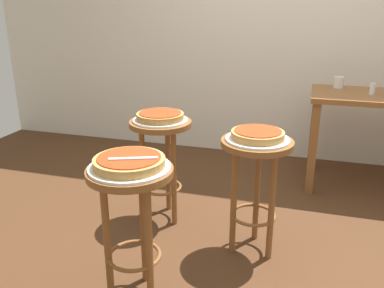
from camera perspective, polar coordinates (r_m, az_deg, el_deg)
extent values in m
plane|color=#4C2D19|center=(2.66, 8.06, -13.19)|extent=(6.00, 6.00, 0.00)
cylinder|color=brown|center=(1.89, -8.80, -3.94)|extent=(0.41, 0.41, 0.03)
cylinder|color=brown|center=(2.14, -6.87, -11.34)|extent=(0.04, 0.04, 0.67)
cylinder|color=brown|center=(2.04, -11.91, -13.32)|extent=(0.04, 0.04, 0.67)
cylinder|color=brown|center=(1.96, -6.08, -14.51)|extent=(0.04, 0.04, 0.67)
torus|color=brown|center=(2.10, -8.16, -15.33)|extent=(0.27, 0.27, 0.02)
cylinder|color=white|center=(1.88, -8.83, -3.28)|extent=(0.38, 0.38, 0.01)
cylinder|color=tan|center=(1.87, -8.87, -2.55)|extent=(0.33, 0.33, 0.04)
cylinder|color=red|center=(1.86, -8.91, -1.89)|extent=(0.29, 0.29, 0.01)
cylinder|color=brown|center=(2.28, 9.21, 0.12)|extent=(0.41, 0.41, 0.03)
cylinder|color=brown|center=(2.52, 9.19, -6.54)|extent=(0.04, 0.04, 0.67)
cylinder|color=brown|center=(2.37, 5.92, -8.16)|extent=(0.04, 0.04, 0.67)
cylinder|color=brown|center=(2.35, 11.21, -8.75)|extent=(0.04, 0.04, 0.67)
torus|color=brown|center=(2.46, 8.66, -9.87)|extent=(0.27, 0.27, 0.02)
cylinder|color=silver|center=(2.27, 9.25, 0.68)|extent=(0.36, 0.36, 0.01)
cylinder|color=tan|center=(2.26, 9.28, 1.30)|extent=(0.30, 0.30, 0.04)
cylinder|color=red|center=(2.25, 9.31, 1.86)|extent=(0.26, 0.26, 0.01)
cylinder|color=brown|center=(2.63, -4.49, 2.90)|extent=(0.41, 0.41, 0.03)
cylinder|color=brown|center=(2.86, -3.41, -3.19)|extent=(0.04, 0.04, 0.67)
cylinder|color=brown|center=(2.73, -6.92, -4.36)|extent=(0.04, 0.04, 0.67)
cylinder|color=brown|center=(2.66, -2.58, -4.93)|extent=(0.04, 0.04, 0.67)
torus|color=brown|center=(2.79, -4.25, -6.03)|extent=(0.27, 0.27, 0.02)
cylinder|color=silver|center=(2.62, -4.51, 3.40)|extent=(0.36, 0.36, 0.01)
cylinder|color=#B78442|center=(2.62, -4.52, 3.95)|extent=(0.31, 0.31, 0.04)
cylinder|color=red|center=(2.61, -4.53, 4.43)|extent=(0.27, 0.27, 0.01)
cube|color=brown|center=(3.41, 25.11, 6.05)|extent=(1.01, 0.60, 0.04)
cube|color=brown|center=(3.23, 16.73, -0.70)|extent=(0.06, 0.06, 0.73)
cube|color=brown|center=(3.71, 16.83, 1.83)|extent=(0.06, 0.06, 0.73)
cylinder|color=silver|center=(3.54, 20.06, 8.21)|extent=(0.08, 0.08, 0.09)
cylinder|color=white|center=(3.37, 24.18, 7.14)|extent=(0.04, 0.04, 0.09)
cube|color=silver|center=(1.83, -8.33, -2.03)|extent=(0.21, 0.10, 0.01)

